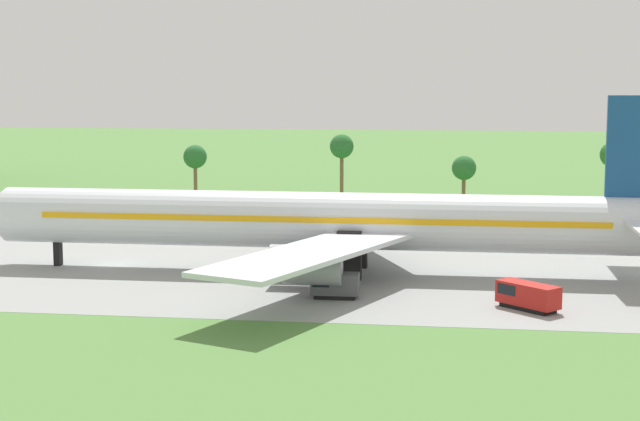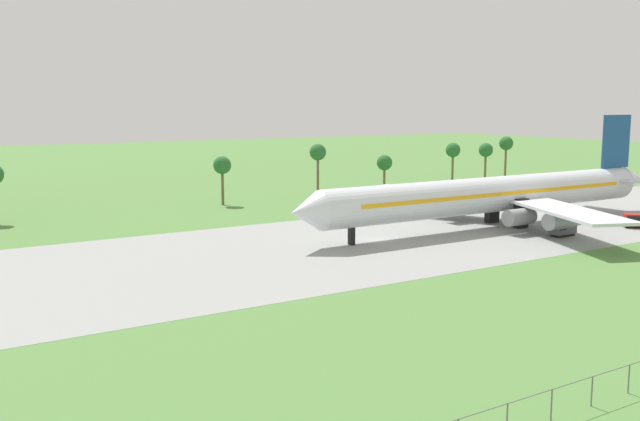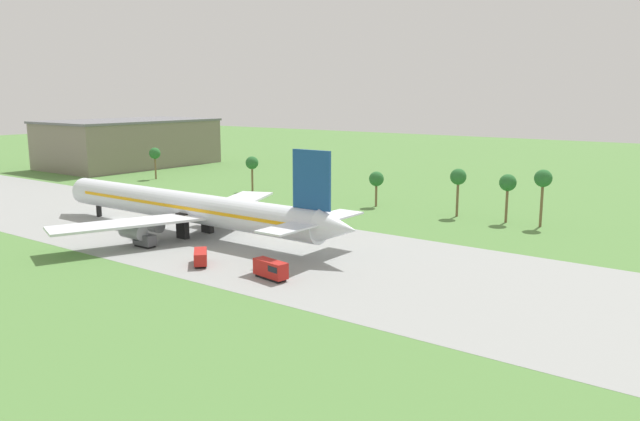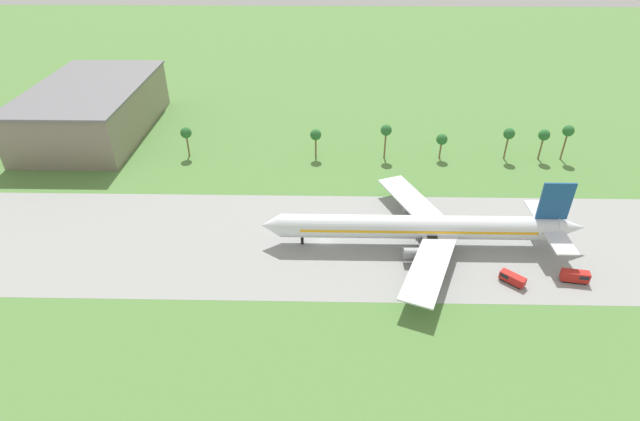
% 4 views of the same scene
% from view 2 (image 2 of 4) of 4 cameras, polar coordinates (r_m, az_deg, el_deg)
% --- Properties ---
extents(ground_plane, '(600.00, 600.00, 0.00)m').
position_cam_2_polar(ground_plane, '(106.41, 4.69, -2.35)').
color(ground_plane, '#517F3D').
extents(taxiway_strip, '(320.00, 44.00, 0.02)m').
position_cam_2_polar(taxiway_strip, '(106.41, 4.69, -2.34)').
color(taxiway_strip, gray).
rests_on(taxiway_strip, ground_plane).
extents(jet_airliner, '(78.76, 55.01, 18.10)m').
position_cam_2_polar(jet_airliner, '(120.87, 14.18, 1.28)').
color(jet_airliner, silver).
rests_on(jet_airliner, ground_plane).
extents(fuel_truck, '(4.33, 2.07, 2.30)m').
position_cam_2_polar(fuel_truck, '(114.75, 18.79, -1.35)').
color(fuel_truck, black).
rests_on(fuel_truck, ground_plane).
extents(palm_tree_row, '(126.26, 3.60, 11.90)m').
position_cam_2_polar(palm_tree_row, '(160.83, 3.25, 4.33)').
color(palm_tree_row, brown).
rests_on(palm_tree_row, ground_plane).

